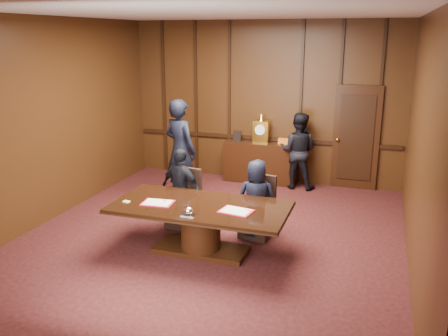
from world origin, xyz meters
name	(u,v)px	position (x,y,z in m)	size (l,w,h in m)	color
room	(217,133)	(0.07, 0.14, 1.72)	(7.00, 7.04, 3.50)	black
sideboard	(260,161)	(0.00, 3.26, 0.49)	(1.60, 0.45, 1.54)	black
conference_table	(201,220)	(0.03, -0.50, 0.51)	(2.62, 1.32, 0.76)	black
folder_left	(158,203)	(-0.60, -0.64, 0.77)	(0.49, 0.37, 0.02)	#B61022
folder_right	(236,211)	(0.61, -0.60, 0.77)	(0.51, 0.40, 0.02)	#B61022
inkstand	(189,212)	(0.03, -0.95, 0.81)	(0.20, 0.14, 0.12)	white
notepad	(126,202)	(-1.07, -0.74, 0.77)	(0.10, 0.07, 0.01)	#FFE87C
chair_left	(184,209)	(-0.62, 0.38, 0.29)	(0.55, 0.55, 0.99)	black
chair_right	(257,218)	(0.68, 0.38, 0.29)	(0.54, 0.54, 0.99)	black
signatory_left	(181,189)	(-0.62, 0.30, 0.69)	(0.81, 0.34, 1.38)	black
signatory_right	(256,199)	(0.68, 0.30, 0.65)	(0.63, 0.41, 1.30)	black
witness_left	(180,150)	(-1.21, 1.62, 1.01)	(0.73, 0.48, 2.02)	black
witness_right	(298,151)	(0.85, 3.10, 0.82)	(0.79, 0.62, 1.63)	black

